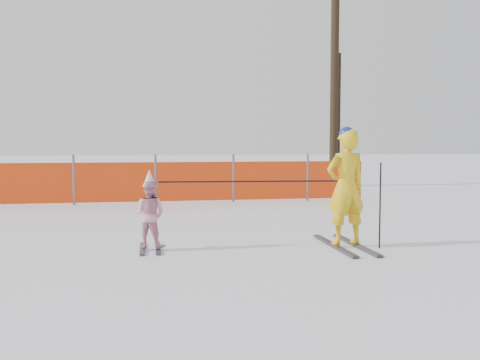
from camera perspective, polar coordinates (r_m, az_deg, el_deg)
name	(u,v)px	position (r m, az deg, el deg)	size (l,w,h in m)	color
ground	(246,255)	(7.39, 0.67, -8.03)	(120.00, 120.00, 0.00)	white
adult	(346,187)	(8.02, 11.23, -0.78)	(0.68, 1.70, 1.78)	black
child	(150,213)	(7.79, -9.60, -3.52)	(0.59, 0.89, 1.16)	black
ski_poles	(292,189)	(7.79, 5.53, -0.99)	(3.19, 0.48, 1.26)	black
safety_fence	(18,183)	(14.05, -22.61, -0.32)	(17.53, 0.06, 1.25)	#595960
tree_trunks	(335,98)	(19.35, 10.12, 8.65)	(0.42, 0.41, 7.14)	black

